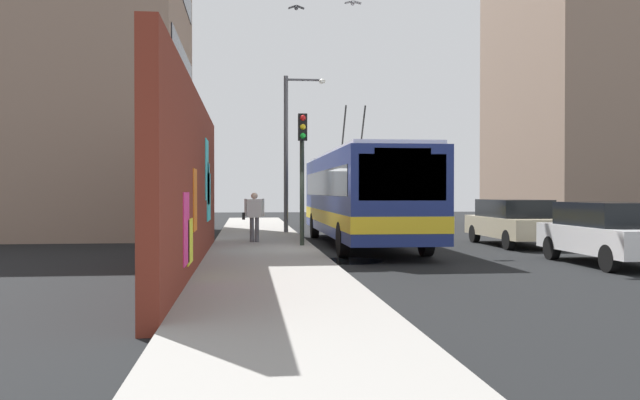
{
  "coord_description": "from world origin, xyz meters",
  "views": [
    {
      "loc": [
        -19.5,
        2.11,
        1.85
      ],
      "look_at": [
        0.5,
        -0.12,
        1.6
      ],
      "focal_mm": 37.18,
      "sensor_mm": 36.0,
      "label": 1
    }
  ],
  "objects": [
    {
      "name": "pedestrian_midblock",
      "position": [
        2.97,
        1.85,
        1.13
      ],
      "size": [
        0.22,
        0.75,
        1.67
      ],
      "color": "#595960",
      "rests_on": "sidewalk_slab"
    },
    {
      "name": "building_far_left",
      "position": [
        10.02,
        9.2,
        7.58
      ],
      "size": [
        10.45,
        8.69,
        15.16
      ],
      "color": "gray",
      "rests_on": "ground_plane"
    },
    {
      "name": "city_bus",
      "position": [
        2.83,
        -1.8,
        1.77
      ],
      "size": [
        12.16,
        2.68,
        4.96
      ],
      "color": "navy",
      "rests_on": "ground_plane"
    },
    {
      "name": "street_lamp",
      "position": [
        8.23,
        0.26,
        3.91
      ],
      "size": [
        0.44,
        1.75,
        6.55
      ],
      "color": "#4C4C51",
      "rests_on": "sidewalk_slab"
    },
    {
      "name": "traffic_light",
      "position": [
        1.3,
        0.35,
        2.96
      ],
      "size": [
        0.49,
        0.28,
        4.17
      ],
      "color": "#2D382D",
      "rests_on": "sidewalk_slab"
    },
    {
      "name": "building_far_right",
      "position": [
        14.8,
        -17.0,
        10.07
      ],
      "size": [
        11.04,
        9.35,
        20.13
      ],
      "color": "gray",
      "rests_on": "ground_plane"
    },
    {
      "name": "ground_plane",
      "position": [
        0.0,
        0.0,
        0.0
      ],
      "size": [
        80.0,
        80.0,
        0.0
      ],
      "primitive_type": "plane",
      "color": "black"
    },
    {
      "name": "parked_car_white",
      "position": [
        -3.76,
        -7.0,
        0.83
      ],
      "size": [
        4.37,
        1.93,
        1.58
      ],
      "color": "white",
      "rests_on": "ground_plane"
    },
    {
      "name": "parked_car_champagne",
      "position": [
        2.24,
        -7.0,
        0.84
      ],
      "size": [
        4.76,
        1.91,
        1.58
      ],
      "color": "#C6B793",
      "rests_on": "ground_plane"
    },
    {
      "name": "graffiti_wall",
      "position": [
        -3.72,
        3.35,
        2.05
      ],
      "size": [
        14.54,
        0.32,
        4.11
      ],
      "color": "maroon",
      "rests_on": "ground_plane"
    },
    {
      "name": "sidewalk_slab",
      "position": [
        0.0,
        1.6,
        0.07
      ],
      "size": [
        48.0,
        3.2,
        0.15
      ],
      "primitive_type": "cube",
      "color": "gray",
      "rests_on": "ground_plane"
    },
    {
      "name": "curbside_puddle",
      "position": [
        -2.07,
        -0.6,
        0.0
      ],
      "size": [
        1.89,
        1.89,
        0.0
      ],
      "primitive_type": "cylinder",
      "color": "black",
      "rests_on": "ground_plane"
    }
  ]
}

